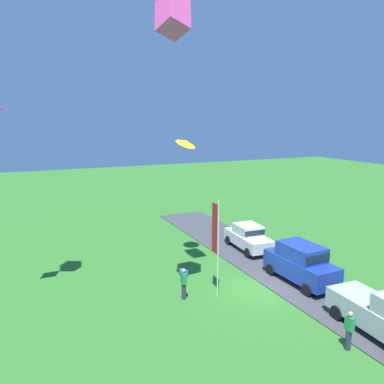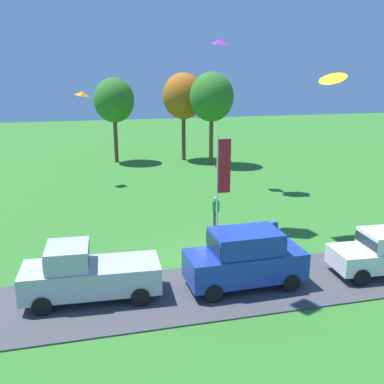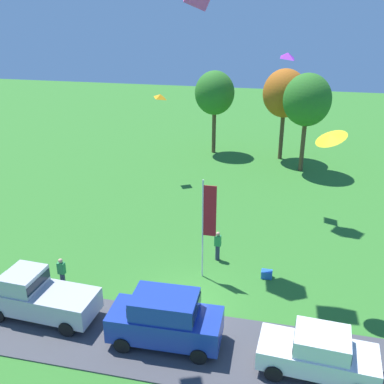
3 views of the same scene
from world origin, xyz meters
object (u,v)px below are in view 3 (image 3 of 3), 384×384
tree_left_of_center (285,94)px  kite_diamond_high_left (288,55)px  cooler_box (267,274)px  kite_diamond_high_right (161,96)px  car_sedan_near_entrance (319,352)px  flag_banner (207,218)px  car_suv_far_end (165,317)px  tree_lone_near (215,93)px  car_pickup_mid_row (38,295)px  kite_delta_topmost (331,136)px  person_beside_suv (62,273)px  tree_center_back (307,100)px  person_on_lawn (218,246)px

tree_left_of_center → kite_diamond_high_left: 11.14m
cooler_box → kite_diamond_high_right: kite_diamond_high_right is taller
car_sedan_near_entrance → flag_banner: size_ratio=0.84×
car_suv_far_end → tree_lone_near: 26.75m
car_sedan_near_entrance → kite_diamond_high_left: size_ratio=4.14×
car_pickup_mid_row → car_suv_far_end: bearing=-4.4°
car_suv_far_end → kite_delta_topmost: kite_delta_topmost is taller
person_beside_suv → cooler_box: bearing=18.2°
person_beside_suv → tree_lone_near: bearing=82.1°
tree_center_back → kite_diamond_high_right: (-10.91, -4.39, 0.67)m
person_on_lawn → car_suv_far_end: bearing=-97.9°
kite_delta_topmost → kite_diamond_high_right: size_ratio=1.61×
car_sedan_near_entrance → tree_lone_near: (-8.77, 26.61, 4.56)m
car_suv_far_end → person_on_lawn: bearing=82.1°
kite_delta_topmost → cooler_box: bearing=151.9°
cooler_box → kite_diamond_high_right: 16.96m
tree_lone_near → kite_diamond_high_right: bearing=-109.8°
flag_banner → kite_diamond_high_right: bearing=115.1°
car_pickup_mid_row → cooler_box: bearing=28.7°
person_on_lawn → kite_diamond_high_right: bearing=119.4°
person_on_lawn → tree_lone_near: tree_lone_near is taller
person_beside_suv → flag_banner: size_ratio=0.32×
person_on_lawn → tree_center_back: size_ratio=0.21×
flag_banner → car_sedan_near_entrance: bearing=-46.2°
tree_lone_near → kite_diamond_high_left: kite_diamond_high_left is taller
car_pickup_mid_row → person_beside_suv: 2.16m
person_on_lawn → person_beside_suv: (-6.97, -4.40, 0.00)m
flag_banner → cooler_box: bearing=10.7°
car_sedan_near_entrance → cooler_box: size_ratio=8.05×
car_suv_far_end → car_sedan_near_entrance: 6.08m
person_beside_suv → kite_diamond_high_right: 16.89m
person_beside_suv → flag_banner: 7.63m
tree_lone_near → tree_left_of_center: tree_left_of_center is taller
car_pickup_mid_row → person_beside_suv: car_pickup_mid_row is taller
tree_lone_near → cooler_box: size_ratio=13.61×
car_sedan_near_entrance → person_beside_suv: size_ratio=2.63×
kite_delta_topmost → kite_diamond_high_left: (-2.21, 10.76, 2.12)m
car_sedan_near_entrance → kite_delta_topmost: bearing=91.1°
kite_delta_topmost → kite_diamond_high_left: kite_diamond_high_left is taller
car_suv_far_end → tree_left_of_center: 26.36m
person_on_lawn → tree_left_of_center: bearing=82.1°
person_beside_suv → kite_diamond_high_right: bearing=88.2°
car_suv_far_end → tree_center_back: tree_center_back is taller
car_suv_far_end → tree_lone_near: (-2.71, 26.26, 4.30)m
car_sedan_near_entrance → kite_diamond_high_left: (-2.31, 15.75, 9.07)m
car_sedan_near_entrance → kite_delta_topmost: size_ratio=3.36×
tree_lone_near → flag_banner: 21.41m
car_suv_far_end → tree_center_back: bearing=76.7°
person_beside_suv → car_pickup_mid_row: bearing=-90.6°
cooler_box → kite_diamond_high_left: (0.00, 9.58, 9.91)m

